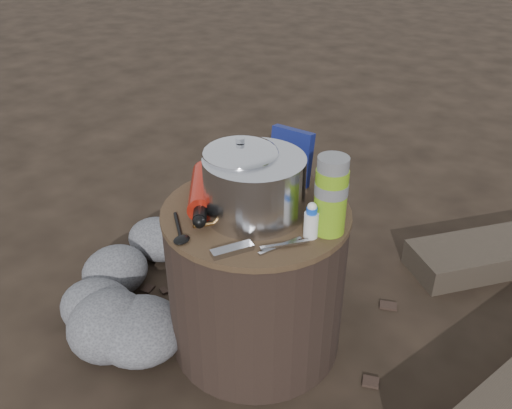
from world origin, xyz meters
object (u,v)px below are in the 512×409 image
Objects in this scene: travel_mug at (333,183)px; stump at (256,279)px; fuel_bottle at (203,190)px; camping_pot at (241,176)px; thermos at (331,196)px.

stump is at bearing -132.13° from travel_mug.
stump is 0.36m from travel_mug.
fuel_bottle reaches higher than stump.
camping_pot is 0.25m from thermos.
stump is 0.31m from fuel_bottle.
stump is 2.62× the size of camping_pot.
camping_pot is (-0.04, -0.01, 0.33)m from stump.
camping_pot is 1.74× the size of travel_mug.
fuel_bottle is 0.36m from thermos.
travel_mug is at bearing 42.91° from camping_pot.
travel_mug is (0.29, 0.20, 0.02)m from fuel_bottle.
thermos reaches higher than camping_pot.
stump is 0.39m from thermos.
fuel_bottle is at bearing -144.73° from travel_mug.
camping_pot is at bearing -163.57° from stump.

